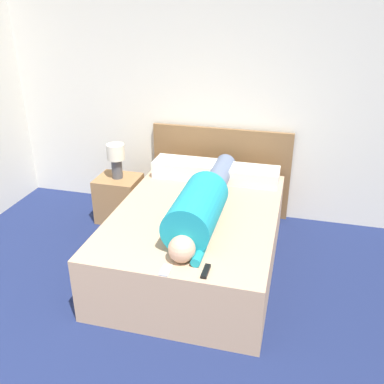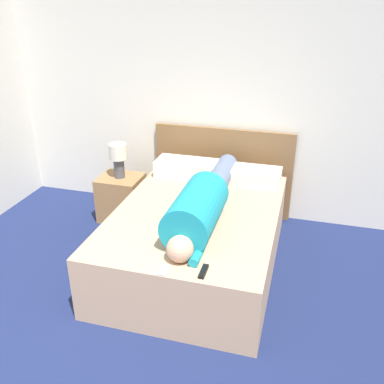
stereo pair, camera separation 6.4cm
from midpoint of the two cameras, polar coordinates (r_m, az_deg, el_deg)
name	(u,v)px [view 1 (the left image)]	position (r m, az deg, el deg)	size (l,w,h in m)	color
wall_back	(214,96)	(4.57, 2.55, 12.69)	(5.76, 0.06, 2.60)	silver
bed	(196,238)	(3.87, 0.08, -6.16)	(1.39, 1.96, 0.55)	tan
headboard	(220,171)	(4.73, 3.41, 2.78)	(1.51, 0.04, 0.98)	brown
nightstand	(119,198)	(4.73, -10.04, -0.83)	(0.45, 0.39, 0.49)	olive
table_lamp	(116,157)	(4.54, -10.49, 4.58)	(0.19, 0.19, 0.37)	#4C4C51
person_lying	(202,203)	(3.51, 0.85, -1.52)	(0.37, 1.79, 0.37)	tan
pillow_near_headboard	(185,168)	(4.41, -1.35, 3.18)	(0.63, 0.30, 0.17)	silver
pillow_second	(249,175)	(4.29, 7.12, 2.22)	(0.60, 0.30, 0.15)	silver
tv_remote	(206,271)	(2.95, 1.22, -10.52)	(0.04, 0.15, 0.02)	black
cell_phone	(166,270)	(2.98, -4.13, -10.37)	(0.06, 0.13, 0.01)	#B2B7BC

